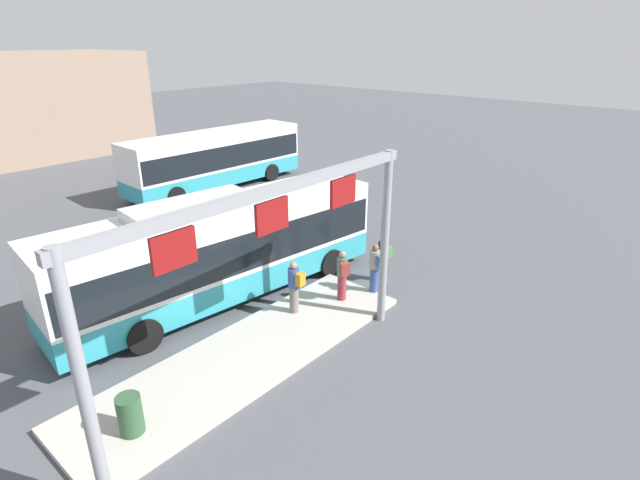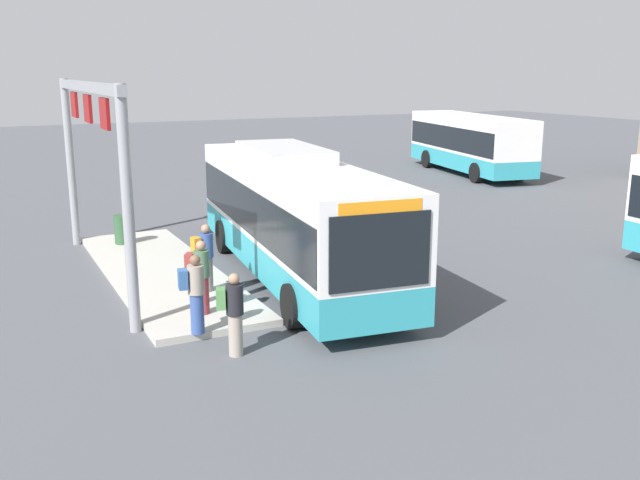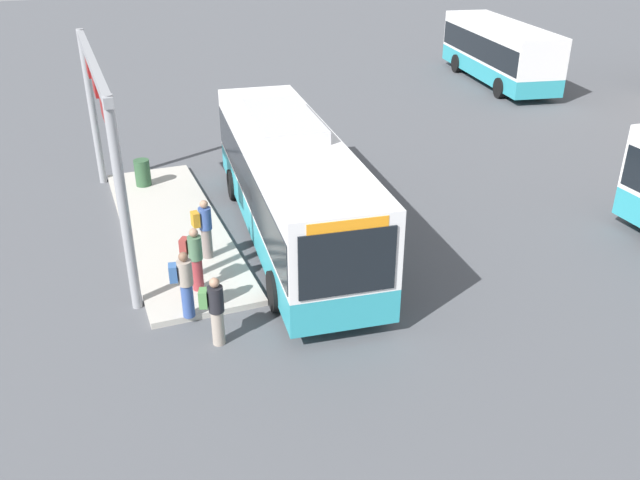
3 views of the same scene
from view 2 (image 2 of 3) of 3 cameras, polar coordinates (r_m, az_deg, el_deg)
The scene contains 10 objects.
ground_plane at distance 19.13m, azimuth -2.13°, elevation -3.01°, with size 120.00×120.00×0.00m, color #4C4F54.
platform_curb at distance 19.66m, azimuth -12.59°, elevation -2.63°, with size 10.00×2.80×0.16m, color #B2ADA3.
bus_main at distance 18.70m, azimuth -2.18°, elevation 2.33°, with size 11.18×3.74×3.46m.
bus_background_left at distance 39.04m, azimuth 11.98°, elevation 7.87°, with size 10.10×4.25×3.10m.
person_boarding at distance 14.64m, azimuth -10.07°, elevation -4.15°, with size 0.39×0.56×1.67m.
person_waiting_near at distance 13.83m, azimuth -7.01°, elevation -5.80°, with size 0.47×0.59×1.67m.
person_waiting_mid at distance 15.80m, azimuth -9.61°, elevation -2.81°, with size 0.54×0.61×1.67m.
person_waiting_far at distance 17.40m, azimuth -9.24°, elevation -1.27°, with size 0.37×0.55×1.67m.
platform_sign_gantry at distance 19.15m, azimuth -18.07°, elevation 7.78°, with size 9.07×0.24×5.20m.
trash_bin at distance 22.88m, azimuth -15.63°, elevation 0.84°, with size 0.52×0.52×0.90m, color #2D5133.
Camera 2 is at (16.72, -7.52, 5.45)m, focal length 39.66 mm.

